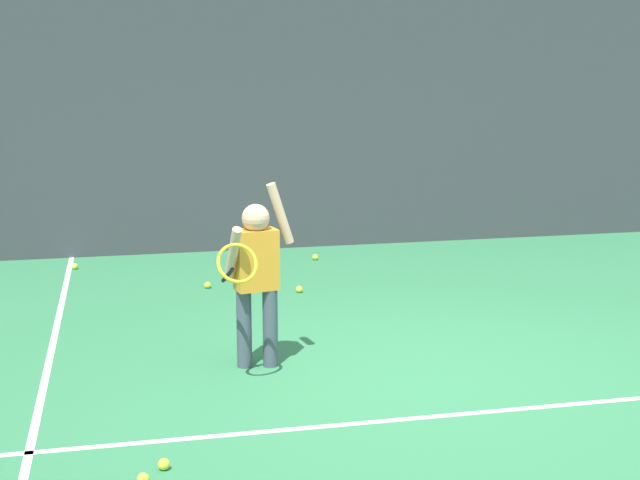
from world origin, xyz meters
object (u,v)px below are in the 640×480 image
at_px(tennis_ball_1, 207,285).
at_px(tennis_ball_2, 315,257).
at_px(tennis_player, 256,270).
at_px(tennis_ball_3, 164,464).
at_px(tennis_ball_5, 75,266).
at_px(tennis_ball_0, 299,289).
at_px(tennis_ball_7, 143,479).

xyz_separation_m(tennis_ball_1, tennis_ball_2, (1.30, 1.01, 0.00)).
distance_m(tennis_player, tennis_ball_3, 1.86).
distance_m(tennis_ball_2, tennis_ball_5, 2.62).
distance_m(tennis_ball_1, tennis_ball_3, 4.00).
relative_size(tennis_player, tennis_ball_0, 20.46).
xyz_separation_m(tennis_ball_2, tennis_ball_3, (-1.93, -4.96, 0.00)).
relative_size(tennis_ball_5, tennis_ball_7, 1.00).
xyz_separation_m(tennis_ball_1, tennis_ball_3, (-0.63, -3.95, 0.00)).
bearing_deg(tennis_ball_3, tennis_ball_7, -126.84).
bearing_deg(tennis_player, tennis_ball_7, -127.35).
height_order(tennis_ball_0, tennis_ball_7, same).
distance_m(tennis_ball_3, tennis_ball_5, 5.13).
relative_size(tennis_player, tennis_ball_7, 20.46).
distance_m(tennis_ball_2, tennis_ball_7, 5.51).
height_order(tennis_player, tennis_ball_0, tennis_player).
height_order(tennis_ball_3, tennis_ball_5, same).
bearing_deg(tennis_ball_3, tennis_player, 64.19).
distance_m(tennis_player, tennis_ball_7, 2.04).
bearing_deg(tennis_ball_3, tennis_ball_0, 67.69).
bearing_deg(tennis_ball_1, tennis_ball_7, -100.23).
bearing_deg(tennis_ball_0, tennis_ball_5, 145.34).
distance_m(tennis_player, tennis_ball_2, 3.67).
distance_m(tennis_ball_1, tennis_ball_2, 1.65).
distance_m(tennis_ball_0, tennis_ball_3, 3.88).
bearing_deg(tennis_player, tennis_ball_5, 101.72).
xyz_separation_m(tennis_player, tennis_ball_1, (-0.13, 2.39, -0.69)).
height_order(tennis_player, tennis_ball_5, tennis_player).
height_order(tennis_ball_3, tennis_ball_7, same).
distance_m(tennis_ball_0, tennis_ball_5, 2.62).
bearing_deg(tennis_ball_1, tennis_ball_5, 139.11).
height_order(tennis_player, tennis_ball_1, tennis_player).
height_order(tennis_ball_1, tennis_ball_3, same).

